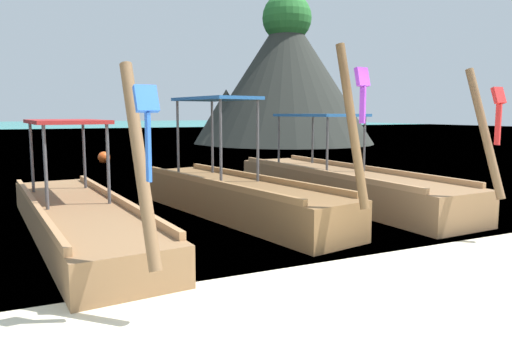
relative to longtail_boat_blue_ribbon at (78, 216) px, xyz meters
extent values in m
plane|color=beige|center=(2.67, -4.15, -0.31)|extent=(120.00, 120.00, 0.00)
plane|color=teal|center=(2.67, 57.26, -0.30)|extent=(120.00, 120.00, 0.00)
cube|color=olive|center=(0.00, 0.00, -0.07)|extent=(1.87, 6.13, 0.47)
cube|color=#AF7F52|center=(-0.59, -0.06, 0.22)|extent=(0.64, 5.53, 0.10)
cube|color=#AF7F52|center=(0.59, 0.06, 0.22)|extent=(0.64, 5.53, 0.10)
cylinder|color=brown|center=(0.33, -3.22, 1.10)|extent=(0.21, 0.86, 1.91)
cube|color=blue|center=(0.35, -3.45, 1.69)|extent=(0.21, 0.16, 0.25)
cube|color=blue|center=(0.35, -3.47, 1.26)|extent=(0.04, 0.08, 0.61)
cylinder|color=#4C4C51|center=(-0.43, -0.19, 0.78)|extent=(0.05, 0.05, 1.23)
cylinder|color=#4C4C51|center=(0.46, -0.10, 0.78)|extent=(0.05, 0.05, 1.23)
cylinder|color=#4C4C51|center=(-0.61, 1.60, 0.78)|extent=(0.05, 0.05, 1.23)
cylinder|color=#4C4C51|center=(0.27, 1.69, 0.78)|extent=(0.05, 0.05, 1.23)
cube|color=#AD2323|center=(-0.08, 0.75, 1.43)|extent=(1.28, 2.11, 0.06)
cube|color=brown|center=(2.72, 0.22, 0.01)|extent=(2.16, 5.44, 0.63)
cube|color=#996C3F|center=(2.20, 0.12, 0.37)|extent=(1.04, 4.81, 0.10)
cube|color=#996C3F|center=(3.23, 0.33, 0.37)|extent=(1.04, 4.81, 0.10)
cylinder|color=brown|center=(3.26, -2.48, 1.40)|extent=(0.24, 0.63, 2.18)
cube|color=purple|center=(3.29, -2.63, 2.02)|extent=(0.22, 0.15, 0.25)
cube|color=purple|center=(3.29, -2.65, 1.67)|extent=(0.05, 0.08, 0.47)
cylinder|color=#4C4C51|center=(2.35, 0.01, 1.06)|extent=(0.06, 0.06, 1.48)
cylinder|color=#4C4C51|center=(3.13, 0.17, 1.06)|extent=(0.06, 0.06, 1.48)
cylinder|color=#4C4C51|center=(2.04, 1.58, 1.06)|extent=(0.06, 0.06, 1.48)
cylinder|color=#4C4C51|center=(2.82, 1.73, 1.06)|extent=(0.06, 0.06, 1.48)
cube|color=#235BA3|center=(2.58, 0.87, 1.83)|extent=(1.30, 1.95, 0.06)
cube|color=olive|center=(5.34, 0.70, 0.01)|extent=(1.75, 6.46, 0.63)
cube|color=#AF7F52|center=(4.68, 0.66, 0.37)|extent=(0.41, 5.88, 0.10)
cube|color=#AF7F52|center=(5.99, 0.74, 0.37)|extent=(0.41, 5.88, 0.10)
cylinder|color=brown|center=(5.53, -2.67, 1.27)|extent=(0.16, 0.77, 1.94)
cube|color=red|center=(5.54, -2.86, 1.82)|extent=(0.21, 0.15, 0.25)
cube|color=red|center=(5.54, -2.88, 1.40)|extent=(0.03, 0.08, 0.59)
cylinder|color=#4C4C51|center=(4.86, 0.51, 0.91)|extent=(0.05, 0.05, 1.17)
cylinder|color=#4C4C51|center=(5.83, 0.57, 0.91)|extent=(0.05, 0.05, 1.17)
cylinder|color=#4C4C51|center=(4.75, 2.43, 0.91)|extent=(0.05, 0.05, 1.17)
cylinder|color=#4C4C51|center=(5.73, 2.48, 0.91)|extent=(0.05, 0.05, 1.17)
cube|color=#235BA3|center=(5.29, 1.50, 1.52)|extent=(1.30, 2.18, 0.06)
cone|color=#2D302B|center=(13.89, 18.83, 3.87)|extent=(10.87, 10.87, 8.34)
cone|color=#32352F|center=(10.27, 19.92, 1.36)|extent=(4.04, 4.04, 3.34)
sphere|color=#2D7A33|center=(13.89, 18.83, 7.38)|extent=(3.03, 3.03, 3.03)
sphere|color=#EA5119|center=(1.77, 10.81, -0.08)|extent=(0.45, 0.45, 0.45)
camera|label=1|loc=(-0.55, -7.65, 1.56)|focal=33.41mm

